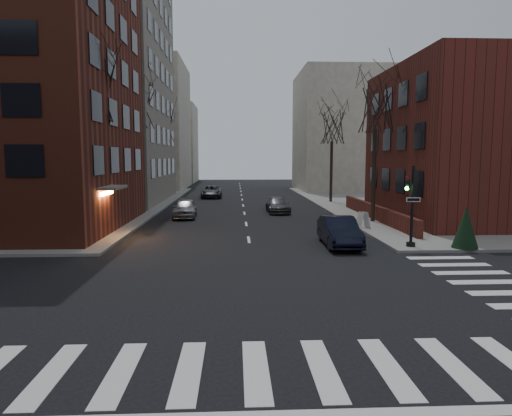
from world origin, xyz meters
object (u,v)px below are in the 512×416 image
at_px(car_lane_silver, 185,208).
at_px(evergreen_shrub, 466,227).
at_px(tree_right_a, 376,106).
at_px(tree_right_b, 332,126).
at_px(car_lane_far, 212,192).
at_px(streetlamp_far, 173,160).
at_px(tree_left_c, 164,127).
at_px(parked_sedan, 339,231).
at_px(car_lane_gray, 278,205).
at_px(sandwich_board, 363,220).
at_px(traffic_signal, 411,211).
at_px(tree_left_a, 94,89).
at_px(streetlamp_near, 136,162).
at_px(tree_left_b, 138,105).

bearing_deg(car_lane_silver, evergreen_shrub, -42.76).
bearing_deg(tree_right_a, car_lane_silver, 165.29).
relative_size(tree_right_b, car_lane_far, 1.87).
bearing_deg(streetlamp_far, car_lane_far, -36.02).
height_order(tree_left_c, car_lane_silver, tree_left_c).
relative_size(streetlamp_far, parked_sedan, 1.36).
bearing_deg(tree_left_c, car_lane_gray, -53.59).
xyz_separation_m(car_lane_silver, car_lane_far, (1.16, 17.01, -0.04)).
xyz_separation_m(tree_left_c, parked_sedan, (13.42, -30.00, -7.27)).
distance_m(tree_right_b, car_lane_silver, 18.33).
xyz_separation_m(car_lane_gray, car_lane_far, (-6.18, 14.20, 0.06)).
xyz_separation_m(tree_right_b, sandwich_board, (-1.50, -16.94, -6.92)).
distance_m(traffic_signal, car_lane_silver, 17.74).
height_order(traffic_signal, parked_sedan, traffic_signal).
bearing_deg(car_lane_far, car_lane_silver, -94.31).
bearing_deg(tree_left_c, car_lane_far, -15.35).
bearing_deg(tree_right_b, tree_left_a, -134.36).
bearing_deg(tree_left_a, tree_right_a, 12.80).
xyz_separation_m(streetlamp_near, streetlamp_far, (0.00, 20.00, 0.00)).
xyz_separation_m(sandwich_board, evergreen_shrub, (3.20, -6.56, 0.52)).
distance_m(car_lane_silver, car_lane_gray, 7.86).
height_order(tree_left_c, tree_right_b, tree_left_c).
distance_m(streetlamp_near, car_lane_gray, 11.78).
bearing_deg(car_lane_gray, tree_left_c, 124.36).
bearing_deg(tree_right_b, streetlamp_far, 149.53).
bearing_deg(streetlamp_far, car_lane_gray, -58.19).
xyz_separation_m(tree_right_b, streetlamp_far, (-17.00, 10.00, -3.35)).
relative_size(tree_right_b, sandwich_board, 8.98).
bearing_deg(car_lane_far, streetlamp_near, -106.56).
relative_size(streetlamp_near, car_lane_far, 1.28).
distance_m(tree_left_b, car_lane_far, 15.92).
height_order(traffic_signal, sandwich_board, traffic_signal).
bearing_deg(evergreen_shrub, sandwich_board, 116.00).
bearing_deg(tree_right_a, tree_left_c, 128.66).
distance_m(traffic_signal, car_lane_gray, 16.22).
height_order(tree_left_a, car_lane_gray, tree_left_a).
height_order(tree_right_b, car_lane_far, tree_right_b).
distance_m(parked_sedan, car_lane_gray, 14.44).
distance_m(traffic_signal, tree_left_b, 24.87).
bearing_deg(tree_left_b, streetlamp_far, 87.85).
relative_size(tree_left_a, car_lane_silver, 2.41).
xyz_separation_m(streetlamp_far, parked_sedan, (12.82, -32.00, -3.48)).
distance_m(tree_right_a, car_lane_silver, 15.64).
xyz_separation_m(tree_left_b, tree_right_b, (17.60, 6.00, -1.33)).
xyz_separation_m(tree_left_a, streetlamp_far, (0.60, 28.00, -4.23)).
bearing_deg(sandwich_board, car_lane_silver, 134.11).
relative_size(traffic_signal, streetlamp_near, 0.64).
relative_size(tree_left_a, tree_left_c, 1.06).
distance_m(tree_left_b, streetlamp_near, 6.18).
height_order(streetlamp_far, evergreen_shrub, streetlamp_far).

